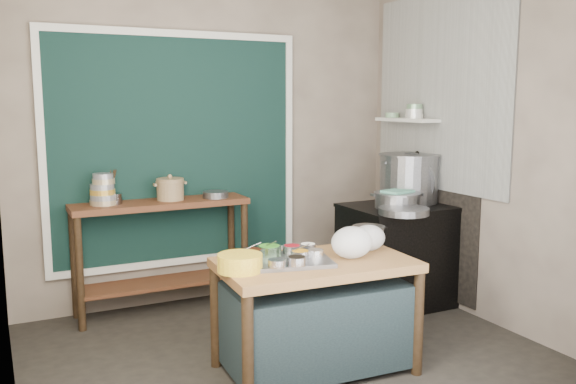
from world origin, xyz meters
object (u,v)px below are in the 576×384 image
condiment_tray (284,261)px  stock_pot (409,178)px  utensil_cup (113,199)px  yellow_basin (240,263)px  steamer (397,200)px  prep_table (315,316)px  back_counter (162,257)px  ceramic_crock (170,190)px  saucepan (369,235)px  stove_block (398,257)px

condiment_tray → stock_pot: size_ratio=1.06×
utensil_cup → stock_pot: stock_pot is taller
yellow_basin → steamer: bearing=24.0°
yellow_basin → prep_table: bearing=1.6°
back_counter → condiment_tray: (0.39, -1.54, 0.29)m
ceramic_crock → utensil_cup: bearing=179.0°
condiment_tray → steamer: 1.59m
utensil_cup → steamer: (2.18, -0.84, -0.05)m
prep_table → ceramic_crock: 1.79m
saucepan → utensil_cup: (-1.54, 1.37, 0.18)m
steamer → utensil_cup: bearing=158.9°
yellow_basin → stock_pot: 2.25m
condiment_tray → prep_table: bearing=-10.9°
prep_table → stove_block: bearing=36.2°
back_counter → stove_block: size_ratio=1.61×
prep_table → stock_pot: bearing=36.1°
stove_block → steamer: (-0.10, -0.09, 0.52)m
condiment_tray → ceramic_crock: ceramic_crock is taller
utensil_cup → stock_pot: 2.53m
condiment_tray → ceramic_crock: 1.60m
condiment_tray → saucepan: bearing=13.7°
stove_block → utensil_cup: bearing=161.8°
yellow_basin → steamer: 1.91m
back_counter → ceramic_crock: (0.09, 0.01, 0.56)m
utensil_cup → ceramic_crock: 0.47m
utensil_cup → stock_pot: size_ratio=0.26×
condiment_tray → steamer: bearing=26.9°
stove_block → yellow_basin: bearing=-154.7°
saucepan → ceramic_crock: size_ratio=1.00×
back_counter → yellow_basin: size_ratio=5.26×
stove_block → steamer: steamer is taller
ceramic_crock → steamer: size_ratio=0.59×
stove_block → yellow_basin: yellow_basin is taller
back_counter → stove_block: bearing=-21.0°
prep_table → steamer: bearing=35.2°
back_counter → stock_pot: (2.07, -0.62, 0.62)m
condiment_tray → steamer: steamer is taller
back_counter → ceramic_crock: 0.56m
yellow_basin → utensil_cup: 1.68m
prep_table → yellow_basin: size_ratio=4.54×
steamer → ceramic_crock: bearing=154.1°
ceramic_crock → yellow_basin: bearing=-90.8°
stove_block → utensil_cup: (-2.28, 0.75, 0.57)m
yellow_basin → stock_pot: size_ratio=0.50×
ceramic_crock → steamer: (1.71, -0.83, -0.09)m
condiment_tray → utensil_cup: size_ratio=4.07×
back_counter → saucepan: (1.16, -1.35, 0.34)m
yellow_basin → stock_pot: bearing=25.9°
ceramic_crock → stock_pot: 2.08m
condiment_tray → ceramic_crock: size_ratio=2.41×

